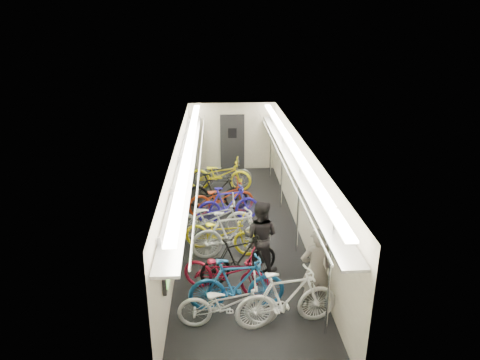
{
  "coord_description": "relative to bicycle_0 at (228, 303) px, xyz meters",
  "views": [
    {
      "loc": [
        -0.57,
        -9.69,
        5.11
      ],
      "look_at": [
        0.03,
        0.77,
        1.15
      ],
      "focal_mm": 32.0,
      "sensor_mm": 36.0,
      "label": 1
    }
  ],
  "objects": [
    {
      "name": "train_car_shell",
      "position": [
        0.06,
        4.2,
        1.19
      ],
      "size": [
        10.0,
        10.0,
        10.0
      ],
      "color": "black",
      "rests_on": "ground"
    },
    {
      "name": "bicycle_0",
      "position": [
        0.0,
        0.0,
        0.0
      ],
      "size": [
        1.78,
        0.63,
        0.93
      ],
      "primitive_type": "imported",
      "rotation": [
        0.0,
        0.0,
        1.56
      ],
      "color": "silver",
      "rests_on": "ground"
    },
    {
      "name": "bicycle_1",
      "position": [
        0.18,
        0.46,
        0.07
      ],
      "size": [
        1.82,
        0.62,
        1.08
      ],
      "primitive_type": "imported",
      "rotation": [
        0.0,
        0.0,
        1.63
      ],
      "color": "#185391",
      "rests_on": "ground"
    },
    {
      "name": "bicycle_2",
      "position": [
        -0.01,
        0.98,
        0.01
      ],
      "size": [
        1.91,
        1.24,
        0.95
      ],
      "primitive_type": "imported",
      "rotation": [
        0.0,
        0.0,
        1.2
      ],
      "color": "maroon",
      "rests_on": "ground"
    },
    {
      "name": "bicycle_3",
      "position": [
        0.27,
        1.39,
        0.05
      ],
      "size": [
        1.77,
        1.08,
        1.03
      ],
      "primitive_type": "imported",
      "rotation": [
        0.0,
        0.0,
        1.94
      ],
      "color": "black",
      "rests_on": "ground"
    },
    {
      "name": "bicycle_4",
      "position": [
        -0.07,
        2.59,
        0.01
      ],
      "size": [
        1.91,
        1.18,
        0.95
      ],
      "primitive_type": "imported",
      "rotation": [
        0.0,
        0.0,
        1.24
      ],
      "color": "gold",
      "rests_on": "ground"
    },
    {
      "name": "bicycle_5",
      "position": [
        0.15,
        2.39,
        0.1
      ],
      "size": [
        1.94,
        0.88,
        1.13
      ],
      "primitive_type": "imported",
      "rotation": [
        0.0,
        0.0,
        1.77
      ],
      "color": "silver",
      "rests_on": "ground"
    },
    {
      "name": "bicycle_6",
      "position": [
        -0.3,
        3.28,
        0.07
      ],
      "size": [
        2.06,
        0.75,
        1.07
      ],
      "primitive_type": "imported",
      "rotation": [
        0.0,
        0.0,
        1.59
      ],
      "color": "#A4A4A9",
      "rests_on": "ground"
    },
    {
      "name": "bicycle_7",
      "position": [
        0.13,
        4.15,
        0.04
      ],
      "size": [
        1.74,
        0.76,
        1.01
      ],
      "primitive_type": "imported",
      "rotation": [
        0.0,
        0.0,
        1.75
      ],
      "color": "#281CAD",
      "rests_on": "ground"
    },
    {
      "name": "bicycle_8",
      "position": [
        -0.05,
        4.65,
        0.02
      ],
      "size": [
        1.95,
        1.02,
        0.97
      ],
      "primitive_type": "imported",
      "rotation": [
        0.0,
        0.0,
        1.78
      ],
      "color": "#9D2E11",
      "rests_on": "ground"
    },
    {
      "name": "bicycle_9",
      "position": [
        -0.17,
        4.99,
        0.07
      ],
      "size": [
        1.84,
        0.77,
        1.07
      ],
      "primitive_type": "imported",
      "rotation": [
        0.0,
        0.0,
        1.42
      ],
      "color": "black",
      "rests_on": "ground"
    },
    {
      "name": "bicycle_10",
      "position": [
        -0.06,
        6.44,
        0.06
      ],
      "size": [
        2.07,
        0.98,
        1.05
      ],
      "primitive_type": "imported",
      "rotation": [
        0.0,
        0.0,
        1.42
      ],
      "color": "yellow",
      "rests_on": "ground"
    },
    {
      "name": "bicycle_11",
      "position": [
        1.02,
        -0.05,
        0.09
      ],
      "size": [
        1.9,
        0.81,
        1.11
      ],
      "primitive_type": "imported",
      "rotation": [
        0.0,
        0.0,
        1.73
      ],
      "color": "white",
      "rests_on": "ground"
    },
    {
      "name": "bicycle_12",
      "position": [
        0.05,
        6.66,
        0.01
      ],
      "size": [
        1.83,
        0.65,
        0.96
      ],
      "primitive_type": "imported",
      "rotation": [
        0.0,
        0.0,
        1.57
      ],
      "color": "slate",
      "rests_on": "ground"
    },
    {
      "name": "passenger_near",
      "position": [
        1.62,
        0.41,
        0.36
      ],
      "size": [
        0.65,
        0.47,
        1.65
      ],
      "primitive_type": "imported",
      "rotation": [
        0.0,
        0.0,
        3.27
      ],
      "color": "gray",
      "rests_on": "ground"
    },
    {
      "name": "passenger_mid",
      "position": [
        0.73,
        1.77,
        0.34
      ],
      "size": [
        0.95,
        0.84,
        1.61
      ],
      "primitive_type": "imported",
      "rotation": [
        0.0,
        0.0,
        2.79
      ],
      "color": "black",
      "rests_on": "ground"
    },
    {
      "name": "backpack",
      "position": [
        2.04,
        0.7,
        0.81
      ],
      "size": [
        0.27,
        0.16,
        0.38
      ],
      "primitive_type": "cube",
      "rotation": [
        0.0,
        0.0,
        0.09
      ],
      "color": "#9E200F",
      "rests_on": "passenger_near"
    }
  ]
}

